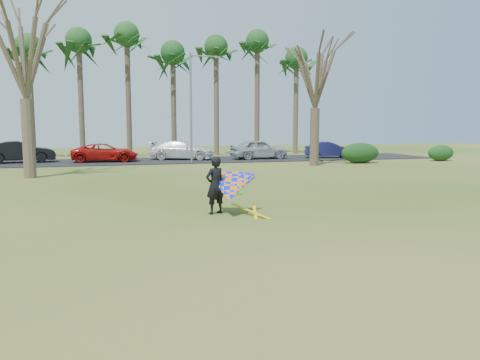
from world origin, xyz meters
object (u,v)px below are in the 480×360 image
object	(u,v)px
car_1	(21,152)
bare_tree_left	(24,46)
bare_tree_right	(316,70)
car_3	(182,150)
car_4	(259,149)
car_5	(329,150)
kite_flyer	(229,188)
car_2	(105,153)
streetlight	(193,102)

from	to	relation	value
car_1	bare_tree_left	bearing A→B (deg)	-176.45
bare_tree_right	car_3	xyz separation A→B (m)	(-8.16, 7.55, -5.76)
car_4	car_3	bearing A→B (deg)	76.44
bare_tree_right	car_5	bearing A→B (deg)	55.30
bare_tree_left	kite_flyer	world-z (taller)	bare_tree_left
bare_tree_right	kite_flyer	xyz separation A→B (m)	(-10.35, -15.91, -5.71)
car_5	kite_flyer	xyz separation A→B (m)	(-14.58, -22.03, 0.12)
bare_tree_right	car_3	distance (m)	12.52
car_4	car_5	world-z (taller)	car_4
bare_tree_left	car_2	bearing A→B (deg)	68.49
bare_tree_right	streetlight	xyz separation A→B (m)	(-7.84, 4.00, -2.10)
bare_tree_right	bare_tree_left	bearing A→B (deg)	-170.54
car_1	car_2	xyz separation A→B (m)	(6.00, -0.74, -0.10)
car_2	car_3	xyz separation A→B (m)	(5.97, 0.74, 0.06)
bare_tree_left	car_1	size ratio (longest dim) A/B	2.02
car_2	kite_flyer	size ratio (longest dim) A/B	2.07
bare_tree_left	car_1	bearing A→B (deg)	101.38
bare_tree_left	bare_tree_right	bearing A→B (deg)	9.46
streetlight	car_1	world-z (taller)	streetlight
streetlight	car_5	size ratio (longest dim) A/B	1.95
car_3	car_5	xyz separation A→B (m)	(12.40, -1.44, -0.07)
car_1	car_5	size ratio (longest dim) A/B	1.17
bare_tree_right	streetlight	size ratio (longest dim) A/B	1.15
car_4	bare_tree_right	bearing A→B (deg)	-166.72
bare_tree_right	car_1	world-z (taller)	bare_tree_right
bare_tree_right	car_4	world-z (taller)	bare_tree_right
car_5	car_4	bearing A→B (deg)	104.23
bare_tree_left	streetlight	size ratio (longest dim) A/B	1.21
bare_tree_left	streetlight	distance (m)	12.58
car_1	car_3	size ratio (longest dim) A/B	0.93
car_2	car_5	bearing A→B (deg)	-90.38
car_1	car_4	bearing A→B (deg)	-101.28
bare_tree_left	kite_flyer	xyz separation A→B (m)	(7.65, -12.91, -6.06)
bare_tree_right	car_4	size ratio (longest dim) A/B	1.97
streetlight	car_2	bearing A→B (deg)	155.88
bare_tree_right	kite_flyer	world-z (taller)	bare_tree_right
car_3	car_2	bearing A→B (deg)	115.99
streetlight	car_5	xyz separation A→B (m)	(12.07, 2.12, -3.73)
kite_flyer	bare_tree_left	bearing A→B (deg)	120.65
streetlight	car_4	xyz separation A→B (m)	(5.88, 2.47, -3.61)
car_2	car_3	bearing A→B (deg)	-81.16
bare_tree_left	car_1	xyz separation A→B (m)	(-2.13, 10.56, -6.07)
streetlight	car_3	world-z (taller)	streetlight
car_1	car_3	world-z (taller)	car_1
bare_tree_right	car_5	world-z (taller)	bare_tree_right
bare_tree_right	car_4	distance (m)	8.84
car_2	streetlight	bearing A→B (deg)	-112.32
bare_tree_right	kite_flyer	bearing A→B (deg)	-123.04
car_2	car_4	xyz separation A→B (m)	(12.17, -0.35, 0.11)
kite_flyer	car_3	bearing A→B (deg)	84.68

